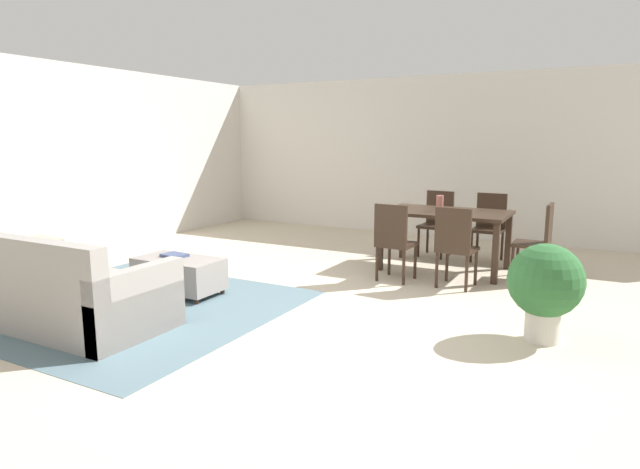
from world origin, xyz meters
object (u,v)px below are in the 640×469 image
object	(u,v)px
dining_chair_near_right	(455,243)
ottoman_table	(179,273)
dining_chair_far_right	(489,223)
vase_centerpiece	(440,203)
dining_table	(445,218)
dining_chair_near_left	(394,238)
couch	(59,293)
dining_chair_far_left	(437,219)
book_on_ottoman	(175,255)
dining_chair_head_east	(539,237)
potted_plant	(545,284)

from	to	relation	value
dining_chair_near_right	ottoman_table	bearing A→B (deg)	-147.29
dining_chair_near_right	dining_chair_far_right	bearing A→B (deg)	88.68
dining_chair_near_right	vase_centerpiece	size ratio (longest dim) A/B	4.66
dining_table	dining_chair_far_right	size ratio (longest dim) A/B	1.68
dining_table	dining_chair_near_left	xyz separation A→B (m)	(-0.36, -0.86, -0.15)
couch	dining_chair_far_right	bearing A→B (deg)	57.87
ottoman_table	dining_chair_far_right	bearing A→B (deg)	51.83
dining_chair_near_left	dining_chair_near_right	distance (m)	0.71
dining_chair_far_left	book_on_ottoman	world-z (taller)	dining_chair_far_left
dining_chair_far_left	dining_chair_head_east	xyz separation A→B (m)	(1.47, -0.84, 0.00)
couch	dining_chair_head_east	world-z (taller)	dining_chair_head_east
couch	book_on_ottoman	distance (m)	1.30
vase_centerpiece	potted_plant	bearing A→B (deg)	-53.81
dining_chair_near_right	dining_chair_far_left	world-z (taller)	same
dining_chair_far_right	book_on_ottoman	size ratio (longest dim) A/B	3.54
dining_table	vase_centerpiece	size ratio (longest dim) A/B	7.81
couch	dining_chair_head_east	bearing A→B (deg)	45.73
dining_chair_far_right	vase_centerpiece	bearing A→B (deg)	-117.10
dining_chair_far_right	potted_plant	bearing A→B (deg)	-70.46
dining_chair_near_right	dining_chair_far_right	xyz separation A→B (m)	(0.04, 1.66, 0.00)
potted_plant	dining_table	bearing A→B (deg)	124.38
ottoman_table	vase_centerpiece	size ratio (longest dim) A/B	4.75
dining_chair_near_left	vase_centerpiece	distance (m)	0.94
dining_table	dining_chair_far_left	distance (m)	0.90
vase_centerpiece	dining_table	bearing A→B (deg)	32.09
ottoman_table	dining_chair_far_left	distance (m)	3.78
dining_chair_far_right	dining_chair_near_left	bearing A→B (deg)	-113.57
ottoman_table	book_on_ottoman	xyz separation A→B (m)	(-0.08, 0.03, 0.18)
dining_chair_near_left	dining_chair_head_east	xyz separation A→B (m)	(1.48, 0.85, 0.00)
dining_table	potted_plant	bearing A→B (deg)	-55.62
couch	dining_chair_far_left	bearing A→B (deg)	64.82
dining_chair_near_left	dining_chair_far_right	size ratio (longest dim) A/B	1.00
dining_chair_head_east	book_on_ottoman	distance (m)	4.18
dining_chair_head_east	vase_centerpiece	world-z (taller)	vase_centerpiece
dining_chair_head_east	ottoman_table	bearing A→B (deg)	-143.79
ottoman_table	vase_centerpiece	bearing A→B (deg)	48.46
dining_chair_head_east	vase_centerpiece	bearing A→B (deg)	-178.83
dining_chair_near_right	dining_chair_far_right	distance (m)	1.66
dining_table	dining_chair_head_east	xyz separation A→B (m)	(1.12, -0.02, -0.15)
dining_chair_far_left	dining_chair_far_right	distance (m)	0.73
ottoman_table	dining_chair_near_right	distance (m)	3.05
ottoman_table	dining_chair_near_left	size ratio (longest dim) A/B	1.02
dining_chair_head_east	couch	bearing A→B (deg)	-134.27
dining_chair_far_right	vase_centerpiece	size ratio (longest dim) A/B	4.66
dining_chair_near_left	vase_centerpiece	xyz separation A→B (m)	(0.29, 0.82, 0.34)
dining_chair_near_left	couch	bearing A→B (deg)	-126.61
dining_table	dining_chair_near_right	distance (m)	0.90
book_on_ottoman	dining_chair_near_left	bearing A→B (deg)	38.88
ottoman_table	dining_chair_near_left	world-z (taller)	dining_chair_near_left
dining_chair_near_right	dining_table	bearing A→B (deg)	112.89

